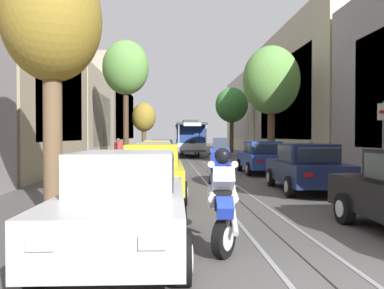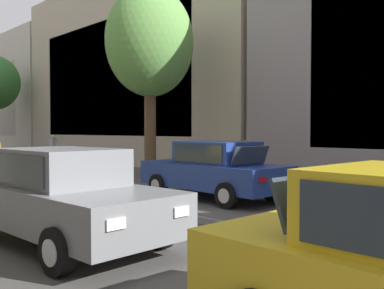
% 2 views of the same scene
% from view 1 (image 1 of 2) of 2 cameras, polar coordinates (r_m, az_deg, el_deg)
% --- Properties ---
extents(ground_plane, '(160.00, 160.00, 0.00)m').
position_cam_1_polar(ground_plane, '(28.16, 0.66, -2.54)').
color(ground_plane, '#4C4947').
extents(trolley_track_rails, '(1.14, 67.43, 0.01)m').
position_cam_1_polar(trolley_track_rails, '(32.09, 0.16, -2.08)').
color(trolley_track_rails, gray).
rests_on(trolley_track_rails, ground).
extents(building_facade_left, '(5.87, 59.13, 10.58)m').
position_cam_1_polar(building_facade_left, '(34.10, -16.68, 5.85)').
color(building_facade_left, gray).
rests_on(building_facade_left, ground).
extents(building_facade_right, '(5.52, 59.13, 10.71)m').
position_cam_1_polar(building_facade_right, '(35.37, 15.97, 6.18)').
color(building_facade_right, gray).
rests_on(building_facade_right, ground).
extents(parked_car_silver_near_left, '(2.06, 4.39, 1.58)m').
position_cam_1_polar(parked_car_silver_near_left, '(6.31, -9.61, -8.15)').
color(parked_car_silver_near_left, '#B7B7BC').
rests_on(parked_car_silver_near_left, ground).
extents(parked_car_yellow_second_left, '(2.02, 4.37, 1.58)m').
position_cam_1_polar(parked_car_yellow_second_left, '(11.89, -5.73, -3.77)').
color(parked_car_yellow_second_left, gold).
rests_on(parked_car_yellow_second_left, ground).
extents(parked_car_grey_mid_left, '(2.14, 4.42, 1.58)m').
position_cam_1_polar(parked_car_grey_mid_left, '(17.74, -5.61, -2.14)').
color(parked_car_grey_mid_left, slate).
rests_on(parked_car_grey_mid_left, ground).
extents(parked_car_yellow_fourth_left, '(2.08, 4.39, 1.58)m').
position_cam_1_polar(parked_car_yellow_fourth_left, '(23.53, -5.08, -1.33)').
color(parked_car_yellow_fourth_left, gold).
rests_on(parked_car_yellow_fourth_left, ground).
extents(parked_car_navy_fifth_left, '(2.15, 4.42, 1.58)m').
position_cam_1_polar(parked_car_navy_fifth_left, '(29.34, -4.38, -0.84)').
color(parked_car_navy_fifth_left, '#19234C').
rests_on(parked_car_navy_fifth_left, ground).
extents(parked_car_navy_second_right, '(2.14, 4.42, 1.58)m').
position_cam_1_polar(parked_car_navy_second_right, '(13.70, 16.05, -3.16)').
color(parked_car_navy_second_right, '#19234C').
rests_on(parked_car_navy_second_right, ground).
extents(parked_car_blue_mid_right, '(2.05, 4.38, 1.58)m').
position_cam_1_polar(parked_car_blue_mid_right, '(19.85, 9.99, -1.80)').
color(parked_car_blue_mid_right, '#233D93').
rests_on(parked_car_blue_mid_right, ground).
extents(street_tree_kerb_left_near, '(2.27, 2.38, 5.97)m').
position_cam_1_polar(street_tree_kerb_left_near, '(10.04, -19.47, 16.05)').
color(street_tree_kerb_left_near, brown).
rests_on(street_tree_kerb_left_near, ground).
extents(street_tree_kerb_left_second, '(2.94, 2.52, 7.94)m').
position_cam_1_polar(street_tree_kerb_left_second, '(26.05, -9.49, 10.66)').
color(street_tree_kerb_left_second, '#4C3826').
rests_on(street_tree_kerb_left_second, ground).
extents(street_tree_kerb_left_mid, '(2.59, 2.47, 5.49)m').
position_cam_1_polar(street_tree_kerb_left_mid, '(43.47, -6.93, 3.82)').
color(street_tree_kerb_left_mid, brown).
rests_on(street_tree_kerb_left_mid, ground).
extents(street_tree_kerb_right_second, '(3.56, 3.18, 7.46)m').
position_cam_1_polar(street_tree_kerb_right_second, '(25.51, 11.32, 8.92)').
color(street_tree_kerb_right_second, brown).
rests_on(street_tree_kerb_right_second, ground).
extents(street_tree_kerb_right_mid, '(3.51, 3.80, 7.11)m').
position_cam_1_polar(street_tree_kerb_right_mid, '(43.30, 5.71, 5.61)').
color(street_tree_kerb_right_mid, '#4C3826').
rests_on(street_tree_kerb_right_mid, ground).
extents(cable_car_trolley, '(2.60, 9.14, 3.28)m').
position_cam_1_polar(cable_car_trolley, '(37.33, -0.35, 0.92)').
color(cable_car_trolley, navy).
rests_on(cable_car_trolley, ground).
extents(motorcycle_with_rider, '(0.52, 1.86, 1.80)m').
position_cam_1_polar(motorcycle_with_rider, '(6.42, 4.30, -6.69)').
color(motorcycle_with_rider, black).
rests_on(motorcycle_with_rider, ground).
extents(pedestrian_on_left_pavement, '(0.55, 0.35, 1.61)m').
position_cam_1_polar(pedestrian_on_left_pavement, '(36.11, 8.79, -0.30)').
color(pedestrian_on_left_pavement, slate).
rests_on(pedestrian_on_left_pavement, ground).
extents(pedestrian_on_right_pavement, '(0.55, 0.41, 1.57)m').
position_cam_1_polar(pedestrian_on_right_pavement, '(21.97, 16.74, -1.33)').
color(pedestrian_on_right_pavement, slate).
rests_on(pedestrian_on_right_pavement, ground).
extents(pedestrian_crossing_far, '(0.55, 0.42, 1.70)m').
position_cam_1_polar(pedestrian_crossing_far, '(28.28, -10.53, -0.60)').
color(pedestrian_crossing_far, black).
rests_on(pedestrian_crossing_far, ground).
extents(street_sign_post, '(0.36, 0.09, 2.82)m').
position_cam_1_polar(street_sign_post, '(12.61, 25.78, 0.73)').
color(street_sign_post, slate).
rests_on(street_sign_post, ground).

